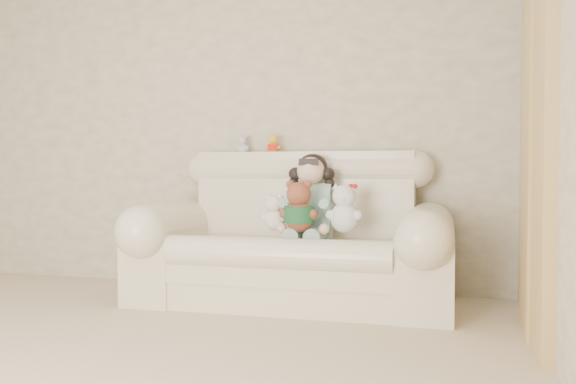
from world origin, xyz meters
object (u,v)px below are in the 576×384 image
at_px(white_cat, 344,203).
at_px(seated_child, 311,196).
at_px(cream_teddy, 274,209).
at_px(brown_teddy, 299,201).
at_px(sofa, 292,227).

bearing_deg(white_cat, seated_child, 138.92).
bearing_deg(cream_teddy, seated_child, 48.26).
bearing_deg(brown_teddy, sofa, 130.33).
xyz_separation_m(sofa, cream_teddy, (-0.09, -0.11, 0.12)).
xyz_separation_m(seated_child, white_cat, (0.26, -0.20, -0.03)).
height_order(seated_child, white_cat, seated_child).
bearing_deg(brown_teddy, seated_child, 96.99).
height_order(sofa, brown_teddy, sofa).
bearing_deg(white_cat, sofa, 158.47).
distance_m(sofa, seated_child, 0.25).
xyz_separation_m(sofa, brown_teddy, (0.09, -0.17, 0.18)).
bearing_deg(brown_teddy, cream_teddy, 174.89).
bearing_deg(cream_teddy, sofa, 56.33).
height_order(brown_teddy, cream_teddy, brown_teddy).
height_order(white_cat, cream_teddy, white_cat).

